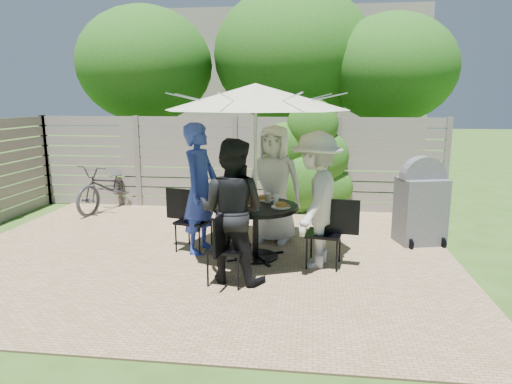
# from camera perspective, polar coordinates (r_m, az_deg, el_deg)

# --- Properties ---
(backyard_envelope) EXTENTS (60.00, 60.00, 5.00)m
(backyard_envelope) POSITION_cam_1_polar(r_m,az_deg,el_deg) (16.19, 2.10, 13.06)
(backyard_envelope) COLOR #30541A
(backyard_envelope) RESTS_ON ground
(patio_table) EXTENTS (1.38, 1.38, 0.76)m
(patio_table) POSITION_cam_1_polar(r_m,az_deg,el_deg) (6.25, -0.06, -3.72)
(patio_table) COLOR black
(patio_table) RESTS_ON ground
(umbrella) EXTENTS (2.92, 2.92, 2.37)m
(umbrella) POSITION_cam_1_polar(r_m,az_deg,el_deg) (6.03, -0.06, 11.80)
(umbrella) COLOR silver
(umbrella) RESTS_ON ground
(chair_back) EXTENTS (0.50, 0.68, 0.89)m
(chair_back) POSITION_cam_1_polar(r_m,az_deg,el_deg) (7.20, 2.55, -3.81)
(chair_back) COLOR black
(chair_back) RESTS_ON ground
(person_back) EXTENTS (0.99, 0.75, 1.80)m
(person_back) POSITION_cam_1_polar(r_m,az_deg,el_deg) (6.93, 2.27, 0.96)
(person_back) COLOR silver
(person_back) RESTS_ON ground
(chair_left) EXTENTS (0.69, 0.53, 0.91)m
(chair_left) POSITION_cam_1_polar(r_m,az_deg,el_deg) (6.69, -7.89, -5.06)
(chair_left) COLOR black
(chair_left) RESTS_ON ground
(person_left) EXTENTS (0.58, 0.76, 1.86)m
(person_left) POSITION_cam_1_polar(r_m,az_deg,el_deg) (6.48, -6.99, 0.39)
(person_left) COLOR #263AA6
(person_left) RESTS_ON ground
(chair_front) EXTENTS (0.50, 0.68, 0.91)m
(chair_front) POSITION_cam_1_polar(r_m,az_deg,el_deg) (5.47, -3.52, -8.81)
(chair_front) COLOR black
(chair_front) RESTS_ON ground
(person_front) EXTENTS (0.97, 0.83, 1.74)m
(person_front) POSITION_cam_1_polar(r_m,az_deg,el_deg) (5.41, -3.04, -2.43)
(person_front) COLOR black
(person_front) RESTS_ON ground
(chair_right) EXTENTS (0.69, 0.51, 0.92)m
(chair_right) POSITION_cam_1_polar(r_m,az_deg,el_deg) (6.08, 8.60, -6.77)
(chair_right) COLOR black
(chair_right) RESTS_ON ground
(person_right) EXTENTS (0.90, 1.27, 1.78)m
(person_right) POSITION_cam_1_polar(r_m,az_deg,el_deg) (5.94, 7.50, -1.03)
(person_right) COLOR beige
(person_right) RESTS_ON ground
(plate_back) EXTENTS (0.26, 0.26, 0.06)m
(plate_back) POSITION_cam_1_polar(r_m,az_deg,el_deg) (6.52, 1.01, -0.79)
(plate_back) COLOR white
(plate_back) RESTS_ON patio_table
(plate_left) EXTENTS (0.26, 0.26, 0.06)m
(plate_left) POSITION_cam_1_polar(r_m,az_deg,el_deg) (6.31, -3.14, -1.20)
(plate_left) COLOR white
(plate_left) RESTS_ON patio_table
(plate_front) EXTENTS (0.26, 0.26, 0.06)m
(plate_front) POSITION_cam_1_polar(r_m,az_deg,el_deg) (5.86, -1.25, -2.20)
(plate_front) COLOR white
(plate_front) RESTS_ON patio_table
(plate_right) EXTENTS (0.26, 0.26, 0.06)m
(plate_right) POSITION_cam_1_polar(r_m,az_deg,el_deg) (6.08, 3.14, -1.71)
(plate_right) COLOR white
(plate_right) RESTS_ON patio_table
(glass_back) EXTENTS (0.07, 0.07, 0.14)m
(glass_back) POSITION_cam_1_polar(r_m,az_deg,el_deg) (6.45, -0.16, -0.50)
(glass_back) COLOR silver
(glass_back) RESTS_ON patio_table
(glass_left) EXTENTS (0.07, 0.07, 0.14)m
(glass_left) POSITION_cam_1_polar(r_m,az_deg,el_deg) (6.17, -2.66, -1.06)
(glass_left) COLOR silver
(glass_left) RESTS_ON patio_table
(glass_front) EXTENTS (0.07, 0.07, 0.14)m
(glass_front) POSITION_cam_1_polar(r_m,az_deg,el_deg) (5.90, 0.04, -1.63)
(glass_front) COLOR silver
(glass_front) RESTS_ON patio_table
(glass_right) EXTENTS (0.07, 0.07, 0.14)m
(glass_right) POSITION_cam_1_polar(r_m,az_deg,el_deg) (6.19, 2.53, -1.02)
(glass_right) COLOR silver
(glass_right) RESTS_ON patio_table
(syrup_jug) EXTENTS (0.09, 0.09, 0.16)m
(syrup_jug) POSITION_cam_1_polar(r_m,az_deg,el_deg) (6.24, -0.42, -0.82)
(syrup_jug) COLOR #59280C
(syrup_jug) RESTS_ON patio_table
(coffee_cup) EXTENTS (0.08, 0.08, 0.12)m
(coffee_cup) POSITION_cam_1_polar(r_m,az_deg,el_deg) (6.35, 1.46, -0.79)
(coffee_cup) COLOR #C6B293
(coffee_cup) RESTS_ON patio_table
(bicycle) EXTENTS (1.05, 1.91, 0.95)m
(bicycle) POSITION_cam_1_polar(r_m,az_deg,el_deg) (9.47, -17.86, 0.64)
(bicycle) COLOR #333338
(bicycle) RESTS_ON ground
(bbq_grill) EXTENTS (0.77, 0.66, 1.35)m
(bbq_grill) POSITION_cam_1_polar(r_m,az_deg,el_deg) (7.31, 19.90, -1.49)
(bbq_grill) COLOR #5D5D62
(bbq_grill) RESTS_ON ground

